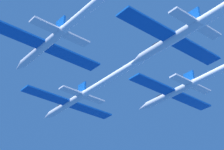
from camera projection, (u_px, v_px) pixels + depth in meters
The scene contains 3 objects.
jet_lead at pixel (111, 78), 64.32m from camera, with size 18.43×49.32×3.05m.
jet_left_wing at pixel (91, 7), 49.31m from camera, with size 18.43×47.21×3.05m.
jet_right_wing at pixel (217, 71), 63.05m from camera, with size 18.43×43.65×3.05m.
Camera 1 is at (-35.31, -54.78, -32.31)m, focal length 63.41 mm.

